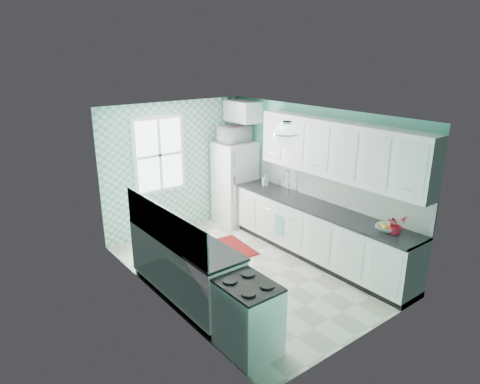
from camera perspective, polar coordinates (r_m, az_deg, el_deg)
floor at (r=7.04m, az=0.94°, el=-10.38°), size 3.00×4.40×0.02m
ceiling at (r=6.24m, az=1.06°, el=10.39°), size 3.00×4.40×0.02m
wall_back at (r=8.29m, az=-8.61°, el=3.29°), size 3.00×0.02×2.50m
wall_front at (r=5.12m, az=16.77°, el=-6.94°), size 3.00×0.02×2.50m
wall_left at (r=5.76m, az=-10.82°, el=-3.60°), size 0.02×4.40×2.50m
wall_right at (r=7.52m, az=10.01°, el=1.66°), size 0.02×4.40×2.50m
accent_wall at (r=8.28m, az=-8.54°, el=3.26°), size 3.00×0.01×2.50m
window at (r=8.02m, az=-10.72°, el=4.87°), size 1.04×0.05×1.44m
backsplash_right at (r=7.27m, az=12.18°, el=0.49°), size 0.02×3.60×0.51m
backsplash_left at (r=5.73m, az=-10.25°, el=-4.28°), size 0.02×2.15×0.51m
upper_cabinets_right at (r=6.86m, az=13.01°, el=5.47°), size 0.33×3.20×0.90m
upper_cabinet_fridge at (r=8.49m, az=0.14°, el=10.73°), size 0.40×0.74×0.40m
ceiling_light at (r=5.67m, az=6.16°, el=7.59°), size 0.34×0.34×0.35m
base_cabinets_right at (r=7.33m, az=10.32°, el=-5.48°), size 0.60×3.60×0.90m
countertop_right at (r=7.14m, az=10.45°, el=-2.06°), size 0.63×3.60×0.04m
base_cabinets_left at (r=6.17m, az=-7.46°, el=-10.08°), size 0.60×2.15×0.90m
countertop_left at (r=5.97m, az=-7.52°, el=-6.07°), size 0.63×2.15×0.04m
fridge at (r=8.65m, az=-0.69°, el=1.25°), size 0.72×0.72×1.67m
stove at (r=5.15m, az=1.08°, el=-16.21°), size 0.57×0.71×0.85m
sink at (r=7.74m, az=5.61°, el=-0.13°), size 0.48×0.40×0.53m
rug at (r=7.72m, az=-1.37°, el=-7.50°), size 0.75×1.01×0.02m
dish_towel at (r=7.50m, az=5.24°, el=-4.42°), size 0.06×0.24×0.36m
fruit_bowl at (r=6.43m, az=18.91°, el=-4.56°), size 0.38×0.38×0.07m
potted_plant at (r=6.32m, az=20.13°, el=-4.08°), size 0.30×0.27×0.28m
soap_bottle at (r=8.10m, az=3.38°, el=1.62°), size 0.13×0.13×0.22m
microwave at (r=8.41m, az=-0.72°, el=7.74°), size 0.59×0.41×0.32m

